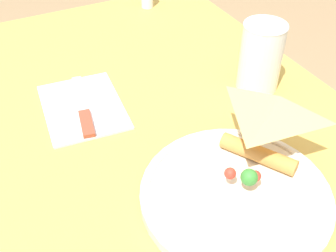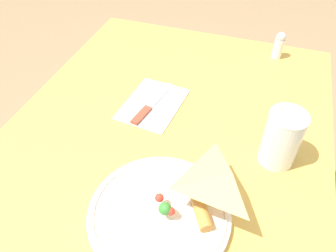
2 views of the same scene
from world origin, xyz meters
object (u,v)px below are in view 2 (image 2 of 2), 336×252
napkin_folded (153,104)px  butter_knife (151,104)px  milk_glass (281,140)px  plate_pizza (162,212)px  salt_shaker (279,45)px  dining_table (156,187)px

napkin_folded → butter_knife: size_ratio=1.05×
milk_glass → plate_pizza: bearing=138.2°
salt_shaker → napkin_folded: bearing=139.6°
dining_table → napkin_folded: 0.21m
plate_pizza → napkin_folded: plate_pizza is taller
plate_pizza → milk_glass: (0.21, -0.18, 0.04)m
butter_knife → dining_table: bearing=-146.1°
dining_table → plate_pizza: size_ratio=4.27×
dining_table → butter_knife: (0.15, 0.06, 0.13)m
milk_glass → salt_shaker: milk_glass is taller
dining_table → plate_pizza: bearing=-154.5°
butter_knife → salt_shaker: bearing=-29.0°
butter_knife → napkin_folded: bearing=-0.0°
napkin_folded → butter_knife: (-0.01, 0.00, 0.00)m
napkin_folded → salt_shaker: salt_shaker is taller
napkin_folded → dining_table: bearing=-158.5°
dining_table → plate_pizza: 0.20m
napkin_folded → butter_knife: butter_knife is taller
dining_table → salt_shaker: 0.55m
napkin_folded → milk_glass: bearing=-105.2°
plate_pizza → salt_shaker: 0.63m
milk_glass → napkin_folded: bearing=74.8°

